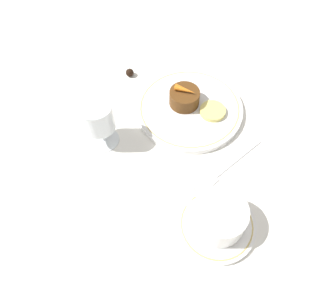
% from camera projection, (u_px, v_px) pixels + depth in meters
% --- Properties ---
extents(ground_plane, '(3.00, 3.00, 0.00)m').
position_uv_depth(ground_plane, '(178.00, 118.00, 0.76)').
color(ground_plane, white).
extents(dinner_plate, '(0.25, 0.25, 0.01)m').
position_uv_depth(dinner_plate, '(189.00, 108.00, 0.77)').
color(dinner_plate, white).
rests_on(dinner_plate, ground_plane).
extents(saucer, '(0.15, 0.15, 0.01)m').
position_uv_depth(saucer, '(217.00, 225.00, 0.61)').
color(saucer, white).
rests_on(saucer, ground_plane).
extents(coffee_cup, '(0.13, 0.10, 0.06)m').
position_uv_depth(coffee_cup, '(219.00, 216.00, 0.59)').
color(coffee_cup, white).
rests_on(coffee_cup, saucer).
extents(spoon, '(0.07, 0.09, 0.00)m').
position_uv_depth(spoon, '(203.00, 203.00, 0.63)').
color(spoon, silver).
rests_on(spoon, saucer).
extents(wine_glass, '(0.07, 0.07, 0.11)m').
position_uv_depth(wine_glass, '(98.00, 119.00, 0.67)').
color(wine_glass, silver).
rests_on(wine_glass, ground_plane).
extents(fork, '(0.02, 0.19, 0.01)m').
position_uv_depth(fork, '(223.00, 170.00, 0.68)').
color(fork, silver).
rests_on(fork, ground_plane).
extents(dessert_cake, '(0.07, 0.07, 0.04)m').
position_uv_depth(dessert_cake, '(184.00, 98.00, 0.76)').
color(dessert_cake, '#563314').
rests_on(dessert_cake, dinner_plate).
extents(carrot_garnish, '(0.05, 0.04, 0.02)m').
position_uv_depth(carrot_garnish, '(185.00, 90.00, 0.73)').
color(carrot_garnish, orange).
rests_on(carrot_garnish, dessert_cake).
extents(pineapple_slice, '(0.06, 0.06, 0.01)m').
position_uv_depth(pineapple_slice, '(213.00, 111.00, 0.75)').
color(pineapple_slice, '#EFE075').
rests_on(pineapple_slice, dinner_plate).
extents(chocolate_truffle, '(0.02, 0.02, 0.02)m').
position_uv_depth(chocolate_truffle, '(130.00, 73.00, 0.83)').
color(chocolate_truffle, black).
rests_on(chocolate_truffle, ground_plane).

